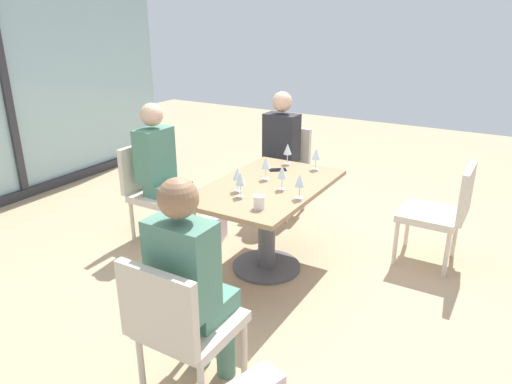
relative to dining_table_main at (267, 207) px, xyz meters
name	(u,v)px	position (x,y,z in m)	size (l,w,h in m)	color
ground_plane	(266,267)	(0.00, 0.00, -0.54)	(12.00, 12.00, 0.00)	tan
window_wall_backdrop	(5,90)	(0.00, 3.20, 0.67)	(4.54, 0.10, 2.70)	#93B7BC
dining_table_main	(267,207)	(0.00, 0.00, 0.00)	(1.31, 0.81, 0.73)	#997551
chair_side_end	(179,322)	(-1.47, -0.31, -0.04)	(0.50, 0.46, 0.87)	beige
chair_near_window	(153,186)	(0.00, 1.19, -0.04)	(0.46, 0.51, 0.87)	beige
chair_far_right	(283,165)	(1.18, 0.47, -0.04)	(0.50, 0.46, 0.87)	beige
chair_front_right	(443,209)	(0.79, -1.19, -0.04)	(0.46, 0.50, 0.87)	beige
person_side_end	(191,278)	(-1.36, -0.31, 0.16)	(0.39, 0.34, 1.26)	#4C7F6B
person_near_window	(161,167)	(0.00, 1.08, 0.16)	(0.34, 0.39, 1.26)	#4C7F6B
person_far_right	(279,148)	(1.07, 0.47, 0.16)	(0.39, 0.34, 1.26)	#28282D
wine_glass_0	(316,154)	(0.55, -0.17, 0.32)	(0.07, 0.07, 0.18)	silver
wine_glass_1	(238,174)	(-0.23, 0.12, 0.32)	(0.07, 0.07, 0.18)	silver
wine_glass_2	(240,179)	(-0.32, 0.04, 0.32)	(0.07, 0.07, 0.18)	silver
wine_glass_3	(266,163)	(0.11, 0.07, 0.32)	(0.07, 0.07, 0.18)	silver
wine_glass_4	(300,181)	(-0.13, -0.34, 0.32)	(0.07, 0.07, 0.18)	silver
wine_glass_5	(288,149)	(0.56, 0.11, 0.32)	(0.07, 0.07, 0.18)	silver
wine_glass_6	(282,173)	(-0.03, -0.14, 0.32)	(0.07, 0.07, 0.18)	silver
coffee_cup	(259,202)	(-0.44, -0.18, 0.24)	(0.08, 0.08, 0.09)	white
cell_phone_on_table	(278,170)	(0.36, 0.10, 0.20)	(0.07, 0.14, 0.01)	black
handbag_1	(214,227)	(0.19, 0.66, -0.40)	(0.30, 0.16, 0.28)	beige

